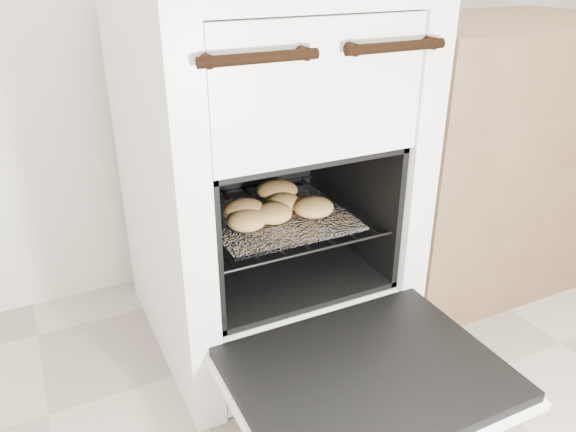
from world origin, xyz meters
TOP-DOWN VIEW (x-y plane):
  - stove at (-0.05, 1.15)m, footprint 0.63×0.70m
  - oven_door at (-0.05, 0.62)m, footprint 0.57×0.44m
  - oven_rack at (-0.05, 1.08)m, footprint 0.46×0.44m
  - foil_sheet at (-0.05, 1.06)m, footprint 0.36×0.31m
  - baked_rolls at (-0.05, 1.08)m, footprint 0.31×0.27m
  - counter at (0.74, 1.15)m, footprint 0.83×0.56m

SIDE VIEW (x-z plane):
  - oven_door at x=-0.05m, z-range 0.19..0.23m
  - oven_rack at x=-0.05m, z-range 0.38..0.38m
  - foil_sheet at x=-0.05m, z-range 0.38..0.39m
  - baked_rolls at x=-0.05m, z-range 0.39..0.44m
  - counter at x=0.74m, z-range 0.00..0.83m
  - stove at x=-0.05m, z-range -0.01..0.95m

